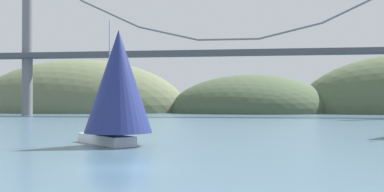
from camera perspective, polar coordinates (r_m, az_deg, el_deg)
The scene contains 5 objects.
ground_plane at distance 27.49m, azimuth -9.07°, elevation -8.45°, with size 360.00×360.00×0.00m, color #426075.
headland_left at distance 172.97m, azimuth -13.25°, elevation -1.89°, with size 76.87×44.00×36.90m, color #5B6647.
headland_center at distance 161.09m, azimuth 7.05°, elevation -1.99°, with size 55.46×44.00×25.34m, color #425138.
suspension_bridge at distance 122.12m, azimuth 4.32°, elevation 6.01°, with size 143.83×6.00×41.40m.
sailboat_navy_sail at distance 40.87m, azimuth -8.80°, elevation 1.41°, with size 9.15×9.38×10.80m.
Camera 1 is at (8.05, -26.02, 3.73)m, focal length 44.93 mm.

